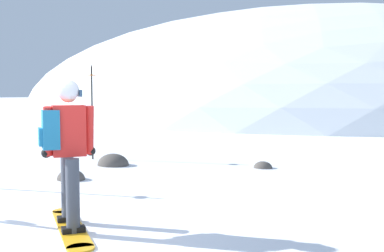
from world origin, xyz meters
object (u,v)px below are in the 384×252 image
rock_dark (113,165)px  rock_mid (71,180)px  piste_marker_far (92,106)px  snowboarder_main (66,150)px  rock_small (263,168)px

rock_dark → rock_mid: 1.74m
rock_dark → rock_mid: bearing=-75.5°
piste_marker_far → snowboarder_main: bearing=-50.3°
piste_marker_far → rock_small: bearing=11.3°
snowboarder_main → rock_small: bearing=86.4°
piste_marker_far → rock_mid: bearing=-55.9°
piste_marker_far → rock_dark: size_ratio=3.11×
snowboarder_main → rock_small: size_ratio=4.28×
snowboarder_main → piste_marker_far: size_ratio=0.76×
rock_mid → rock_small: 3.90m
rock_mid → rock_small: (2.51, 2.98, 0.00)m
piste_marker_far → rock_small: piste_marker_far is taller
piste_marker_far → rock_mid: 2.93m
snowboarder_main → rock_mid: size_ratio=3.17×
snowboarder_main → rock_mid: snowboarder_main is taller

